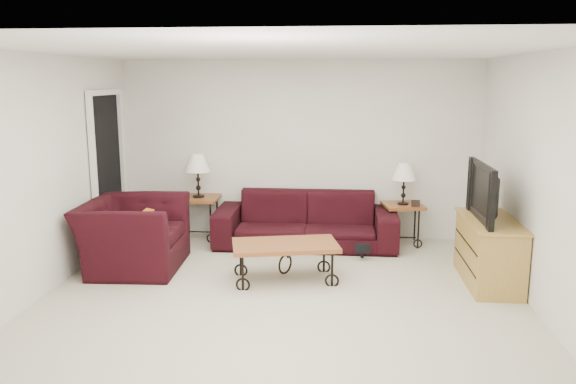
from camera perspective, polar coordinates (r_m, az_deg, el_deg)
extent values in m
plane|color=#BBB6A0|center=(5.99, -0.63, -10.75)|extent=(5.00, 5.00, 0.00)
cube|color=white|center=(8.10, 1.19, 4.20)|extent=(5.00, 0.02, 2.50)
cube|color=white|center=(3.23, -5.32, -6.62)|extent=(5.00, 0.02, 2.50)
cube|color=white|center=(6.40, -23.53, 1.39)|extent=(0.02, 5.00, 2.50)
cube|color=white|center=(5.93, 24.14, 0.63)|extent=(0.02, 5.00, 2.50)
plane|color=white|center=(5.56, -0.69, 13.91)|extent=(5.00, 5.00, 0.00)
cube|color=black|center=(7.89, -17.50, 1.80)|extent=(0.08, 0.94, 2.04)
imported|color=black|center=(7.79, 1.79, -2.78)|extent=(2.45, 0.96, 0.71)
cube|color=brown|center=(8.20, -8.83, -2.57)|extent=(0.57, 0.57, 0.61)
cube|color=brown|center=(8.01, 11.30, -3.16)|extent=(0.60, 0.60, 0.56)
cube|color=black|center=(8.02, -10.20, -0.34)|extent=(0.12, 0.04, 0.10)
cube|color=black|center=(7.81, 12.60, -1.11)|extent=(0.11, 0.02, 0.09)
cube|color=brown|center=(6.47, -0.28, -6.98)|extent=(1.27, 0.87, 0.44)
imported|color=black|center=(7.10, -15.15, -4.12)|extent=(1.16, 1.31, 0.82)
cube|color=orange|center=(6.97, -14.18, -3.41)|extent=(0.11, 0.38, 0.37)
cube|color=#B69043|center=(6.74, 19.36, -5.61)|extent=(0.50, 1.21, 0.72)
imported|color=black|center=(6.58, 19.57, 0.02)|extent=(0.14, 1.08, 0.62)
ellipsoid|color=black|center=(7.32, 7.42, -5.13)|extent=(0.33, 0.27, 0.38)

